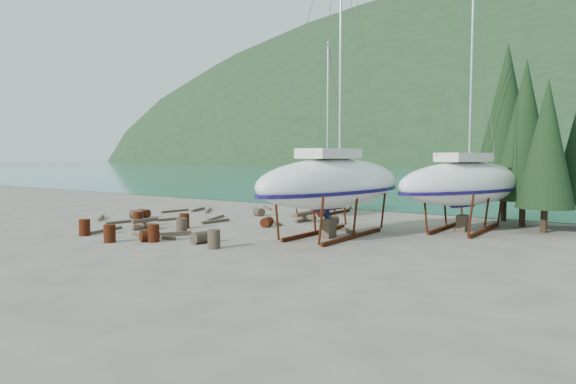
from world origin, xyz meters
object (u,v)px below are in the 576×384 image
Objects in this scene: large_sailboat_near at (334,183)px; small_sailboat_shore at (324,186)px; worker at (327,221)px; large_sailboat_far at (466,183)px.

large_sailboat_near reaches higher than small_sailboat_shore.
large_sailboat_near is 1.41× the size of small_sailboat_shore.
large_sailboat_near is 2.07m from worker.
large_sailboat_far is 1.32× the size of small_sailboat_shore.
large_sailboat_far is (5.02, 6.24, -0.13)m from large_sailboat_near.
large_sailboat_near is at bearing -48.60° from worker.
worker is at bearing -75.21° from small_sailboat_shore.
small_sailboat_shore is at bearing -173.92° from large_sailboat_far.
large_sailboat_far reaches higher than small_sailboat_shore.
large_sailboat_far is at bearing -31.23° from worker.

